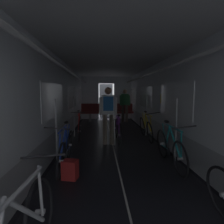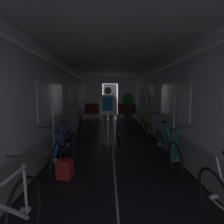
{
  "view_description": "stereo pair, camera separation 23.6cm",
  "coord_description": "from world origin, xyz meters",
  "views": [
    {
      "loc": [
        -0.36,
        -1.74,
        1.53
      ],
      "look_at": [
        0.0,
        3.91,
        0.93
      ],
      "focal_mm": 29.7,
      "sensor_mm": 36.0,
      "label": 1
    },
    {
      "loc": [
        -0.12,
        -1.75,
        1.53
      ],
      "look_at": [
        0.0,
        3.91,
        0.93
      ],
      "focal_mm": 29.7,
      "sensor_mm": 36.0,
      "label": 2
    }
  ],
  "objects": [
    {
      "name": "person_standing_near_bench",
      "position": [
        0.9,
        7.7,
        0.98
      ],
      "size": [
        0.53,
        0.23,
        1.69
      ],
      "color": "brown",
      "rests_on": "ground"
    },
    {
      "name": "bicycle_blue",
      "position": [
        -1.06,
        1.96,
        0.38
      ],
      "size": [
        0.44,
        1.69,
        0.95
      ],
      "color": "black",
      "rests_on": "ground"
    },
    {
      "name": "bicycle_yellow",
      "position": [
        1.14,
        4.18,
        0.38
      ],
      "size": [
        0.44,
        1.69,
        0.96
      ],
      "color": "black",
      "rests_on": "ground"
    },
    {
      "name": "train_car_shell",
      "position": [
        -0.0,
        3.6,
        1.7
      ],
      "size": [
        3.14,
        12.34,
        2.57
      ],
      "color": "black",
      "rests_on": "ground"
    },
    {
      "name": "bicycle_purple_in_aisle",
      "position": [
        0.18,
        3.9,
        0.38
      ],
      "size": [
        0.44,
        1.69,
        0.94
      ],
      "color": "black",
      "rests_on": "ground"
    },
    {
      "name": "person_cyclist_aisle",
      "position": [
        -0.13,
        3.63,
        1.02
      ],
      "size": [
        0.54,
        0.38,
        1.69
      ],
      "color": "brown",
      "rests_on": "ground"
    },
    {
      "name": "bicycle_teal",
      "position": [
        1.09,
        1.94,
        0.38
      ],
      "size": [
        0.44,
        1.69,
        0.95
      ],
      "color": "black",
      "rests_on": "ground"
    },
    {
      "name": "bench_seat_far_left",
      "position": [
        -0.9,
        8.07,
        0.57
      ],
      "size": [
        0.98,
        0.51,
        0.95
      ],
      "color": "gray",
      "rests_on": "ground"
    },
    {
      "name": "backpack_on_floor",
      "position": [
        -0.9,
        1.46,
        0.17
      ],
      "size": [
        0.3,
        0.26,
        0.34
      ],
      "primitive_type": "cube",
      "rotation": [
        0.0,
        0.0,
        -0.24
      ],
      "color": "maroon",
      "rests_on": "ground"
    },
    {
      "name": "bench_seat_far_right",
      "position": [
        0.9,
        8.07,
        0.57
      ],
      "size": [
        0.98,
        0.51,
        0.95
      ],
      "color": "gray",
      "rests_on": "ground"
    },
    {
      "name": "bicycle_red",
      "position": [
        -1.07,
        4.5,
        0.38
      ],
      "size": [
        0.44,
        1.69,
        0.94
      ],
      "color": "black",
      "rests_on": "ground"
    }
  ]
}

